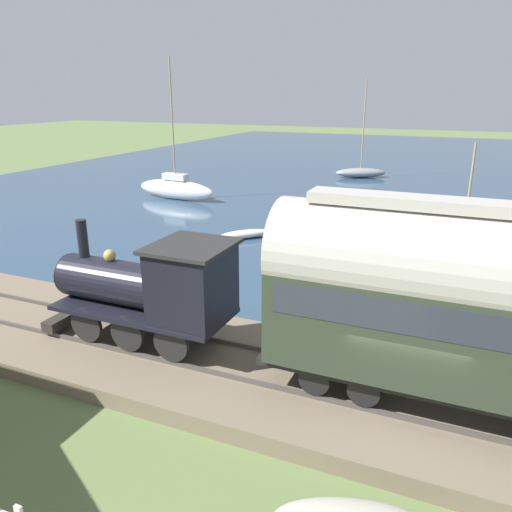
{
  "coord_description": "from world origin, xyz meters",
  "views": [
    {
      "loc": [
        -10.62,
        -0.75,
        7.47
      ],
      "look_at": [
        5.01,
        5.94,
        1.86
      ],
      "focal_mm": 35.0,
      "sensor_mm": 36.0,
      "label": 1
    }
  ],
  "objects": [
    {
      "name": "steam_locomotive",
      "position": [
        0.19,
        7.0,
        2.3
      ],
      "size": [
        2.22,
        5.76,
        3.38
      ],
      "color": "black",
      "rests_on": "rail_embankment"
    },
    {
      "name": "ground_plane",
      "position": [
        0.0,
        0.0,
        0.0
      ],
      "size": [
        200.0,
        200.0,
        0.0
      ],
      "primitive_type": "plane",
      "color": "#607542"
    },
    {
      "name": "sailboat_white",
      "position": [
        20.07,
        18.74,
        0.8
      ],
      "size": [
        1.68,
        6.5,
        9.76
      ],
      "rotation": [
        0.0,
        0.0,
        -0.09
      ],
      "color": "white",
      "rests_on": "harbor_water"
    },
    {
      "name": "harbor_water",
      "position": [
        43.07,
        0.0,
        0.0
      ],
      "size": [
        80.0,
        80.0,
        0.01
      ],
      "color": "#2D4760",
      "rests_on": "ground"
    },
    {
      "name": "rowboat_off_pier",
      "position": [
        12.78,
        9.88,
        0.23
      ],
      "size": [
        2.61,
        2.64,
        0.44
      ],
      "rotation": [
        0.0,
        0.0,
        0.78
      ],
      "color": "silver",
      "rests_on": "harbor_water"
    },
    {
      "name": "sailboat_green",
      "position": [
        13.02,
        -0.84,
        0.74
      ],
      "size": [
        1.9,
        4.77,
        5.39
      ],
      "rotation": [
        0.0,
        0.0,
        0.06
      ],
      "color": "#236B42",
      "rests_on": "harbor_water"
    },
    {
      "name": "passenger_coach",
      "position": [
        0.19,
        -1.26,
        3.22
      ],
      "size": [
        2.41,
        9.39,
        4.79
      ],
      "color": "black",
      "rests_on": "rail_embankment"
    },
    {
      "name": "rail_embankment",
      "position": [
        0.19,
        0.0,
        0.24
      ],
      "size": [
        5.15,
        56.0,
        0.59
      ],
      "color": "#756651",
      "rests_on": "ground"
    },
    {
      "name": "sailboat_gray",
      "position": [
        35.03,
        8.41,
        0.49
      ],
      "size": [
        3.28,
        4.76,
        8.55
      ],
      "rotation": [
        0.0,
        0.0,
        0.44
      ],
      "color": "gray",
      "rests_on": "harbor_water"
    }
  ]
}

